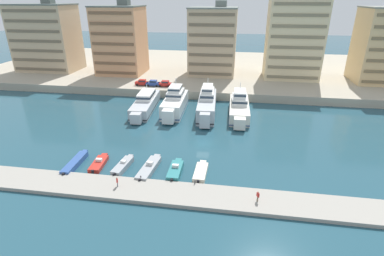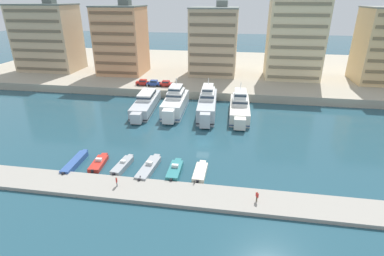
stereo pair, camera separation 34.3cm
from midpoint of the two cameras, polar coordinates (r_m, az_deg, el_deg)
The scene contains 24 objects.
ground_plane at distance 61.02m, azimuth 2.24°, elevation -3.10°, with size 400.00×400.00×0.00m, color #234C5B.
quay_promenade at distance 120.26m, azimuth 6.07°, elevation 10.98°, with size 180.00×70.00×2.36m, color #ADA38E.
pier_dock at distance 45.89m, azimuth -0.58°, elevation -12.67°, with size 120.00×5.76×0.61m, color #9E998E.
yacht_silver_far_left at distance 79.99m, azimuth -8.66°, elevation 4.69°, with size 5.88×20.98×6.22m.
yacht_white_left at distance 77.51m, azimuth -3.11°, elevation 4.82°, with size 5.35×18.21×8.33m.
yacht_silver_mid_left at distance 76.53m, azimuth 3.08°, elevation 4.66°, with size 5.36×21.22×8.57m.
yacht_ivory_center_left at distance 76.12m, azimuth 9.19°, elevation 3.95°, with size 5.17×19.53×7.85m.
motorboat_blue_far_left at distance 57.39m, azimuth -21.21°, elevation -6.14°, with size 1.84×8.52×0.99m.
motorboat_red_left at distance 56.08m, azimuth -17.16°, elevation -6.38°, with size 2.39×6.42×1.22m.
motorboat_grey_mid_left at distance 53.98m, azimuth -12.88°, elevation -6.96°, with size 2.21×6.86×1.38m.
motorboat_grey_center_left at distance 52.49m, azimuth -8.04°, elevation -7.53°, with size 2.65×8.76×1.53m.
motorboat_teal_center at distance 51.24m, azimuth -3.08°, elevation -8.07°, with size 2.13×6.89×1.58m.
motorboat_cream_center_right at distance 50.92m, azimuth 1.78°, elevation -8.40°, with size 2.02×6.67×0.91m.
car_red_far_left at distance 94.52m, azimuth -9.25°, elevation 8.62°, with size 4.13×1.98×1.80m.
car_blue_left at distance 93.28m, azimuth -7.19°, elevation 8.54°, with size 4.12×1.96×1.80m.
car_red_mid_left at distance 92.35m, azimuth -4.94°, elevation 8.48°, with size 4.14×2.01×1.80m.
apartment_block_far_left at distance 124.41m, azimuth -25.71°, elevation 15.23°, with size 21.39×13.71×24.91m.
apartment_block_left at distance 110.50m, azimuth -13.18°, elevation 15.96°, with size 15.72×14.09×24.46m.
apartment_block_mid_left at distance 107.77m, azimuth 4.32°, elevation 16.18°, with size 15.82×16.71×24.03m.
apartment_block_center_left at distance 105.89m, azimuth 19.10°, elevation 15.75°, with size 17.53×12.59×27.21m.
pedestrian_near_edge at distance 44.63m, azimuth 12.51°, elevation -12.47°, with size 0.42×0.57×1.66m.
pedestrian_mid_deck at distance 48.11m, azimuth -13.98°, elevation -9.71°, with size 0.38×0.60×1.65m.
bollard_west at distance 49.42m, azimuth -9.62°, elevation -9.21°, with size 0.20×0.20×0.61m.
bollard_west_mid at distance 47.57m, azimuth 0.63°, elevation -10.26°, with size 0.20×0.20×0.61m.
Camera 2 is at (6.53, -54.04, 27.57)m, focal length 28.00 mm.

